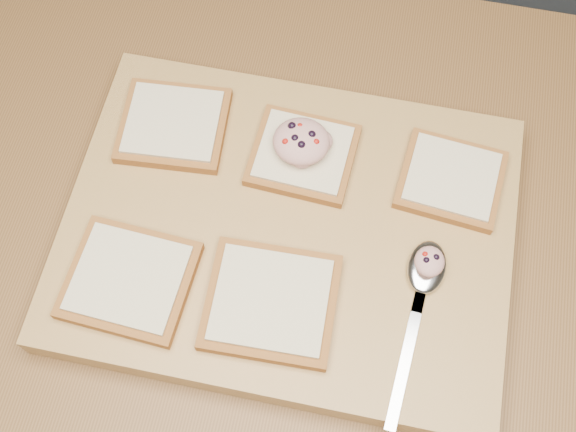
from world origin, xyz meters
name	(u,v)px	position (x,y,z in m)	size (l,w,h in m)	color
ground	(365,416)	(0.00, 0.00, 0.00)	(4.00, 4.00, 0.00)	#515459
island_counter	(391,371)	(0.00, 0.00, 0.45)	(2.00, 0.80, 0.90)	slate
cutting_board	(288,232)	(-0.18, 0.01, 0.92)	(0.48, 0.36, 0.04)	tan
bread_far_left	(173,125)	(-0.33, 0.11, 0.95)	(0.13, 0.12, 0.02)	#965A26
bread_far_center	(303,155)	(-0.18, 0.10, 0.95)	(0.12, 0.11, 0.02)	#965A26
bread_far_right	(451,179)	(-0.01, 0.10, 0.95)	(0.12, 0.11, 0.02)	#965A26
bread_near_left	(129,280)	(-0.32, -0.08, 0.95)	(0.13, 0.12, 0.02)	#965A26
bread_near_center	(271,302)	(-0.18, -0.08, 0.95)	(0.13, 0.12, 0.02)	#965A26
tuna_salad_dollop	(301,141)	(-0.18, 0.10, 0.97)	(0.06, 0.06, 0.03)	tan
spoon	(424,280)	(-0.03, -0.02, 0.94)	(0.05, 0.20, 0.01)	silver
spoon_salad	(430,261)	(-0.03, -0.01, 0.96)	(0.03, 0.03, 0.02)	tan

